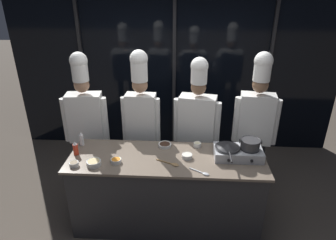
# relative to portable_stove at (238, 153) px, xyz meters

# --- Properties ---
(ground_plane) EXTENTS (24.00, 24.00, 0.00)m
(ground_plane) POSITION_rel_portable_stove_xyz_m (-0.80, -0.05, -1.00)
(ground_plane) COLOR brown
(window_wall_back) EXTENTS (5.42, 0.09, 2.70)m
(window_wall_back) POSITION_rel_portable_stove_xyz_m (-0.80, 1.93, 0.35)
(window_wall_back) COLOR black
(window_wall_back) RESTS_ON ground_plane
(demo_counter) EXTENTS (2.23, 0.74, 0.94)m
(demo_counter) POSITION_rel_portable_stove_xyz_m (-0.80, -0.05, -0.53)
(demo_counter) COLOR #2D2D30
(demo_counter) RESTS_ON ground_plane
(portable_stove) EXTENTS (0.53, 0.32, 0.12)m
(portable_stove) POSITION_rel_portable_stove_xyz_m (0.00, 0.00, 0.00)
(portable_stove) COLOR #B2B5BA
(portable_stove) RESTS_ON demo_counter
(frying_pan) EXTENTS (0.29, 0.50, 0.04)m
(frying_pan) POSITION_rel_portable_stove_xyz_m (-0.12, -0.00, 0.08)
(frying_pan) COLOR #232326
(frying_pan) RESTS_ON portable_stove
(stock_pot) EXTENTS (0.24, 0.22, 0.11)m
(stock_pot) POSITION_rel_portable_stove_xyz_m (0.12, 0.00, 0.12)
(stock_pot) COLOR #333335
(stock_pot) RESTS_ON portable_stove
(squeeze_bottle_clear) EXTENTS (0.05, 0.05, 0.18)m
(squeeze_bottle_clear) POSITION_rel_portable_stove_xyz_m (-1.85, 0.17, 0.02)
(squeeze_bottle_clear) COLOR white
(squeeze_bottle_clear) RESTS_ON demo_counter
(squeeze_bottle_chili) EXTENTS (0.06, 0.06, 0.17)m
(squeeze_bottle_chili) POSITION_rel_portable_stove_xyz_m (-1.85, -0.05, 0.02)
(squeeze_bottle_chili) COLOR red
(squeeze_bottle_chili) RESTS_ON demo_counter
(prep_bowl_noodles) EXTENTS (0.09, 0.09, 0.05)m
(prep_bowl_noodles) POSITION_rel_portable_stove_xyz_m (-0.45, 0.21, -0.03)
(prep_bowl_noodles) COLOR white
(prep_bowl_noodles) RESTS_ON demo_counter
(prep_bowl_soy_glaze) EXTENTS (0.16, 0.16, 0.04)m
(prep_bowl_soy_glaze) POSITION_rel_portable_stove_xyz_m (-0.84, 0.20, -0.04)
(prep_bowl_soy_glaze) COLOR white
(prep_bowl_soy_glaze) RESTS_ON demo_counter
(prep_bowl_carrots) EXTENTS (0.12, 0.12, 0.05)m
(prep_bowl_carrots) POSITION_rel_portable_stove_xyz_m (-1.35, -0.19, -0.03)
(prep_bowl_carrots) COLOR white
(prep_bowl_carrots) RESTS_ON demo_counter
(prep_bowl_ginger) EXTENTS (0.16, 0.16, 0.06)m
(prep_bowl_ginger) POSITION_rel_portable_stove_xyz_m (-1.58, -0.26, -0.03)
(prep_bowl_ginger) COLOR white
(prep_bowl_ginger) RESTS_ON demo_counter
(prep_bowl_garlic) EXTENTS (0.12, 0.12, 0.05)m
(prep_bowl_garlic) POSITION_rel_portable_stove_xyz_m (-0.57, -0.05, -0.03)
(prep_bowl_garlic) COLOR white
(prep_bowl_garlic) RESTS_ON demo_counter
(prep_bowl_mushrooms) EXTENTS (0.10, 0.10, 0.05)m
(prep_bowl_mushrooms) POSITION_rel_portable_stove_xyz_m (-1.79, -0.28, -0.03)
(prep_bowl_mushrooms) COLOR white
(prep_bowl_mushrooms) RESTS_ON demo_counter
(serving_spoon_slotted) EXTENTS (0.27, 0.14, 0.02)m
(serving_spoon_slotted) POSITION_rel_portable_stove_xyz_m (-0.73, -0.19, -0.05)
(serving_spoon_slotted) COLOR olive
(serving_spoon_slotted) RESTS_ON demo_counter
(serving_spoon_solid) EXTENTS (0.22, 0.15, 0.02)m
(serving_spoon_solid) POSITION_rel_portable_stove_xyz_m (-0.41, -0.34, -0.05)
(serving_spoon_solid) COLOR #B2B5BA
(serving_spoon_solid) RESTS_ON demo_counter
(chef_head) EXTENTS (0.58, 0.28, 1.99)m
(chef_head) POSITION_rel_portable_stove_xyz_m (-1.91, 0.56, 0.14)
(chef_head) COLOR #232326
(chef_head) RESTS_ON ground_plane
(chef_sous) EXTENTS (0.50, 0.22, 2.02)m
(chef_sous) POSITION_rel_portable_stove_xyz_m (-1.17, 0.57, 0.20)
(chef_sous) COLOR #232326
(chef_sous) RESTS_ON ground_plane
(chef_line) EXTENTS (0.60, 0.33, 1.94)m
(chef_line) POSITION_rel_portable_stove_xyz_m (-0.45, 0.59, 0.11)
(chef_line) COLOR #232326
(chef_line) RESTS_ON ground_plane
(chef_pastry) EXTENTS (0.56, 0.27, 2.01)m
(chef_pastry) POSITION_rel_portable_stove_xyz_m (0.30, 0.60, 0.17)
(chef_pastry) COLOR #232326
(chef_pastry) RESTS_ON ground_plane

